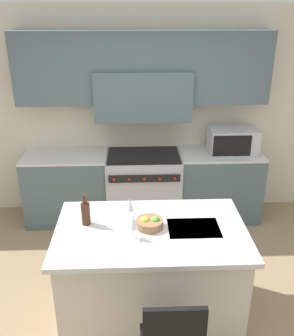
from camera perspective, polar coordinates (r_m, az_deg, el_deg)
ground_plane at (r=3.73m, az=0.45°, el=-22.01°), size 10.00×10.00×0.00m
back_cabinetry at (r=4.83m, az=-0.67°, el=10.61°), size 10.00×0.46×2.70m
back_counter at (r=4.96m, az=-0.53°, el=-2.73°), size 3.05×0.62×0.92m
range_stove at (r=4.95m, az=-0.52°, el=-2.89°), size 0.94×0.70×0.91m
microwave at (r=4.88m, az=12.89°, el=4.11°), size 0.60×0.41×0.32m
kitchen_island at (r=3.49m, az=0.58°, el=-15.56°), size 1.63×1.01×0.92m
wine_bottle at (r=3.27m, az=-9.33°, el=-6.77°), size 0.08×0.08×0.28m
wine_glass_near at (r=3.03m, az=-2.12°, el=-8.25°), size 0.07×0.07×0.22m
wine_glass_far at (r=3.27m, az=-2.62°, el=-5.62°), size 0.07×0.07×0.22m
fruit_bowl at (r=3.22m, az=0.44°, el=-8.36°), size 0.23×0.23×0.10m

